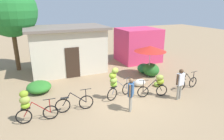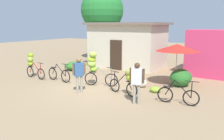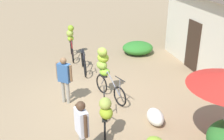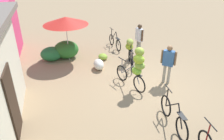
% 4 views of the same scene
% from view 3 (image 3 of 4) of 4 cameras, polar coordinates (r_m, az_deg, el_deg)
% --- Properties ---
extents(ground_plane, '(60.00, 60.00, 0.00)m').
position_cam_3_polar(ground_plane, '(9.21, -4.77, -6.36)').
color(ground_plane, '#977C59').
extents(hedge_bush_front_left, '(1.31, 1.45, 0.57)m').
position_cam_3_polar(hedge_bush_front_left, '(13.15, 5.33, 4.56)').
color(hedge_bush_front_left, '#2F7829').
rests_on(hedge_bush_front_left, ground).
extents(bicycle_leftmost, '(1.66, 0.40, 1.43)m').
position_cam_3_polar(bicycle_leftmost, '(12.78, -8.49, 6.38)').
color(bicycle_leftmost, black).
rests_on(bicycle_leftmost, ground).
extents(bicycle_near_pile, '(1.73, 0.20, 1.00)m').
position_cam_3_polar(bicycle_near_pile, '(11.22, -5.87, 1.50)').
color(bicycle_near_pile, black).
rests_on(bicycle_near_pile, ground).
extents(bicycle_center_loaded, '(1.63, 0.72, 1.70)m').
position_cam_3_polar(bicycle_center_loaded, '(9.10, -1.50, 0.33)').
color(bicycle_center_loaded, black).
rests_on(bicycle_center_loaded, ground).
extents(bicycle_by_shop, '(1.59, 0.48, 1.18)m').
position_cam_3_polar(bicycle_by_shop, '(7.27, -1.39, -8.69)').
color(bicycle_by_shop, black).
rests_on(bicycle_by_shop, ground).
extents(produce_sack, '(0.71, 0.45, 0.44)m').
position_cam_3_polar(produce_sack, '(8.07, 8.91, -9.55)').
color(produce_sack, silver).
rests_on(produce_sack, ground).
extents(person_vendor, '(0.41, 0.46, 1.57)m').
position_cam_3_polar(person_vendor, '(8.77, -9.80, -1.21)').
color(person_vendor, gray).
rests_on(person_vendor, ground).
extents(person_bystander, '(0.57, 0.28, 1.61)m').
position_cam_3_polar(person_bystander, '(6.35, -6.28, -11.38)').
color(person_bystander, gray).
rests_on(person_bystander, ground).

